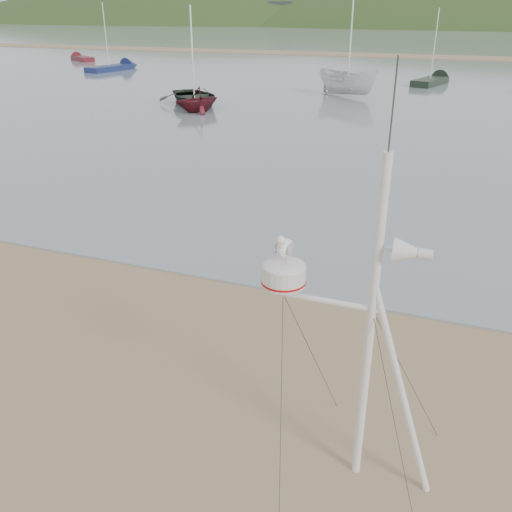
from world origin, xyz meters
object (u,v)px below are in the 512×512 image
(mast_rig, at_px, (357,395))
(dinghy_red_far, at_px, (79,58))
(sailboat_dark_mid, at_px, (437,80))
(boat_red, at_px, (196,88))
(boat_white, at_px, (349,59))
(sailboat_blue_near, at_px, (121,67))
(boat_dark, at_px, (193,62))

(mast_rig, relative_size, dinghy_red_far, 0.97)
(sailboat_dark_mid, bearing_deg, mast_rig, -87.33)
(boat_red, height_order, boat_white, boat_white)
(boat_red, xyz_separation_m, boat_white, (6.94, 9.45, 1.08))
(boat_white, bearing_deg, sailboat_blue_near, 94.14)
(boat_dark, xyz_separation_m, boat_white, (8.16, 7.41, -0.13))
(boat_dark, xyz_separation_m, sailboat_dark_mid, (13.45, 17.45, -2.33))
(boat_dark, bearing_deg, boat_white, -2.15)
(mast_rig, xyz_separation_m, dinghy_red_far, (-43.53, 50.84, -0.98))
(boat_red, height_order, sailboat_blue_near, sailboat_blue_near)
(boat_dark, distance_m, sailboat_dark_mid, 22.15)
(sailboat_blue_near, bearing_deg, boat_dark, -45.63)
(mast_rig, bearing_deg, boat_dark, 120.81)
(mast_rig, distance_m, sailboat_blue_near, 54.29)
(mast_rig, distance_m, boat_red, 27.84)
(boat_white, bearing_deg, boat_dark, 158.11)
(boat_dark, bearing_deg, sailboat_blue_near, 89.98)
(mast_rig, relative_size, boat_white, 1.06)
(boat_dark, relative_size, dinghy_red_far, 0.96)
(mast_rig, xyz_separation_m, boat_white, (-7.32, 33.35, 1.24))
(boat_red, bearing_deg, sailboat_dark_mid, 91.73)
(boat_dark, bearing_deg, mast_rig, -103.58)
(mast_rig, bearing_deg, boat_white, 102.38)
(boat_dark, bearing_deg, boat_red, -103.74)
(mast_rig, height_order, sailboat_dark_mid, sailboat_dark_mid)
(boat_dark, distance_m, boat_red, 2.67)
(dinghy_red_far, bearing_deg, boat_white, -25.77)
(dinghy_red_far, bearing_deg, sailboat_blue_near, -34.09)
(boat_white, xyz_separation_m, dinghy_red_far, (-36.21, 17.48, -2.22))
(boat_red, relative_size, sailboat_blue_near, 0.40)
(mast_rig, distance_m, boat_white, 34.17)
(boat_red, distance_m, boat_white, 11.78)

